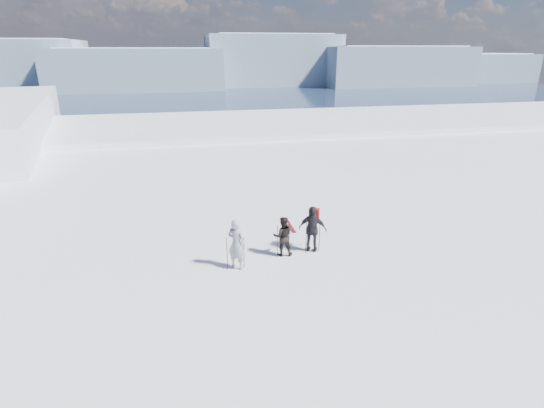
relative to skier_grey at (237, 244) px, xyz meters
The scene contains 8 objects.
lake_basin 29.64m from the skier_grey, 83.85° to the left, with size 820.00×820.00×71.62m.
far_mountain_range 454.57m from the skier_grey, 85.88° to the left, with size 770.00×110.00×53.00m.
skier_grey is the anchor object (origin of this frame).
skier_dark 1.88m from the skier_grey, 19.40° to the left, with size 0.73×0.57×1.50m, color black.
skier_pack 3.00m from the skier_grey, 13.33° to the left, with size 1.04×0.43×1.77m, color black.
backpack 3.36m from the skier_grey, 16.78° to the left, with size 0.38×0.21×0.53m, color red.
ski_poles 1.64m from the skier_grey, 12.93° to the left, with size 3.52×0.67×1.37m.
skis_loose 4.33m from the skier_grey, 50.72° to the left, with size 0.32×1.70×0.03m.
Camera 1 is at (-4.68, -11.54, 7.12)m, focal length 28.00 mm.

